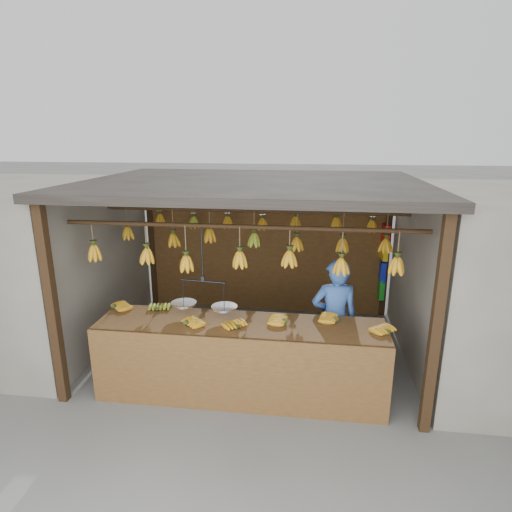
# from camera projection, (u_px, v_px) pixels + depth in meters

# --- Properties ---
(ground) EXTENTS (80.00, 80.00, 0.00)m
(ground) POSITION_uv_depth(u_px,v_px,m) (253.00, 349.00, 6.14)
(ground) COLOR #5B5B57
(stall) EXTENTS (4.30, 3.30, 2.40)m
(stall) POSITION_uv_depth(u_px,v_px,m) (256.00, 209.00, 5.91)
(stall) COLOR black
(stall) RESTS_ON ground
(neighbor_left) EXTENTS (3.00, 3.00, 2.30)m
(neighbor_left) POSITION_uv_depth(u_px,v_px,m) (11.00, 263.00, 6.28)
(neighbor_left) COLOR slate
(neighbor_left) RESTS_ON ground
(counter) EXTENTS (3.50, 0.75, 0.96)m
(counter) POSITION_uv_depth(u_px,v_px,m) (239.00, 344.00, 4.78)
(counter) COLOR brown
(counter) RESTS_ON ground
(hanging_bananas) EXTENTS (3.62, 2.22, 0.39)m
(hanging_bananas) POSITION_uv_depth(u_px,v_px,m) (253.00, 239.00, 5.69)
(hanging_bananas) COLOR #C68615
(hanging_bananas) RESTS_ON ground
(balance_scale) EXTENTS (0.78, 0.34, 0.96)m
(balance_scale) POSITION_uv_depth(u_px,v_px,m) (204.00, 302.00, 4.94)
(balance_scale) COLOR black
(balance_scale) RESTS_ON ground
(vendor) EXTENTS (0.61, 0.45, 1.55)m
(vendor) POSITION_uv_depth(u_px,v_px,m) (334.00, 320.00, 5.22)
(vendor) COLOR #3359A5
(vendor) RESTS_ON ground
(bag_bundles) EXTENTS (0.08, 0.26, 1.23)m
(bag_bundles) POSITION_uv_depth(u_px,v_px,m) (383.00, 261.00, 6.91)
(bag_bundles) COLOR red
(bag_bundles) RESTS_ON ground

